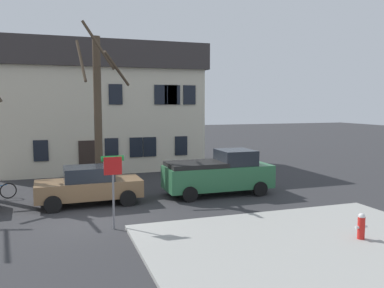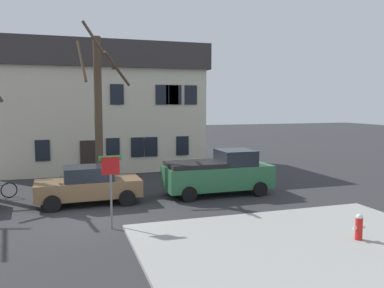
{
  "view_description": "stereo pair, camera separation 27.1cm",
  "coord_description": "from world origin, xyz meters",
  "views": [
    {
      "loc": [
        -1.01,
        -14.53,
        4.25
      ],
      "look_at": [
        5.09,
        3.43,
        2.32
      ],
      "focal_mm": 37.18,
      "sensor_mm": 36.0,
      "label": 1
    },
    {
      "loc": [
        -0.75,
        -14.61,
        4.25
      ],
      "look_at": [
        5.09,
        3.43,
        2.32
      ],
      "focal_mm": 37.18,
      "sensor_mm": 36.0,
      "label": 2
    }
  ],
  "objects": [
    {
      "name": "car_brown_sedan",
      "position": [
        0.17,
        2.51,
        0.81
      ],
      "size": [
        4.38,
        2.09,
        1.61
      ],
      "color": "brown",
      "rests_on": "ground_plane"
    },
    {
      "name": "fire_hydrant",
      "position": [
        7.7,
        -5.0,
        0.54
      ],
      "size": [
        0.42,
        0.22,
        0.8
      ],
      "color": "red",
      "rests_on": "sidewalk_slab"
    },
    {
      "name": "ground_plane",
      "position": [
        0.0,
        0.0,
        0.0
      ],
      "size": [
        120.0,
        120.0,
        0.0
      ],
      "primitive_type": "plane",
      "color": "#2D2D30"
    },
    {
      "name": "street_sign_pole",
      "position": [
        0.7,
        -1.23,
        1.77
      ],
      "size": [
        0.76,
        0.07,
        2.52
      ],
      "color": "slate",
      "rests_on": "ground_plane"
    },
    {
      "name": "pickup_truck_green",
      "position": [
        6.1,
        2.48,
        1.0
      ],
      "size": [
        5.02,
        2.17,
        2.07
      ],
      "color": "#2D6B42",
      "rests_on": "ground_plane"
    },
    {
      "name": "building_main",
      "position": [
        1.77,
        12.69,
        4.08
      ],
      "size": [
        12.92,
        7.1,
        8.02
      ],
      "color": "beige",
      "rests_on": "ground_plane"
    },
    {
      "name": "sidewalk_slab",
      "position": [
        5.92,
        -5.46,
        0.06
      ],
      "size": [
        9.71,
        8.3,
        0.12
      ],
      "primitive_type": "cube",
      "color": "#999993",
      "rests_on": "ground_plane"
    },
    {
      "name": "tree_bare_end",
      "position": [
        0.91,
        5.45,
        4.04
      ],
      "size": [
        2.58,
        2.3,
        8.08
      ],
      "color": "#4C3D2D",
      "rests_on": "ground_plane"
    }
  ]
}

